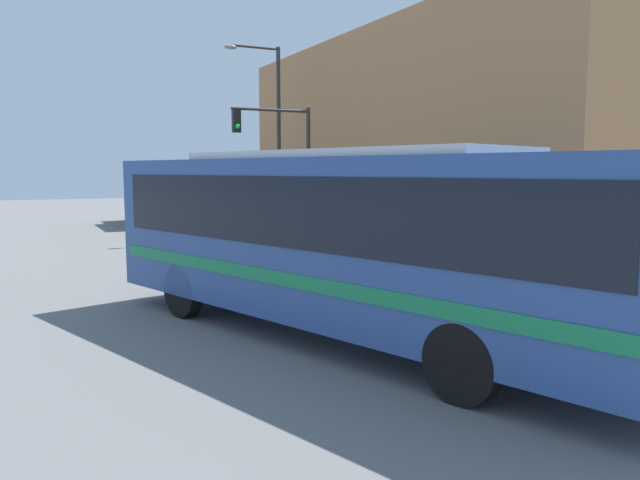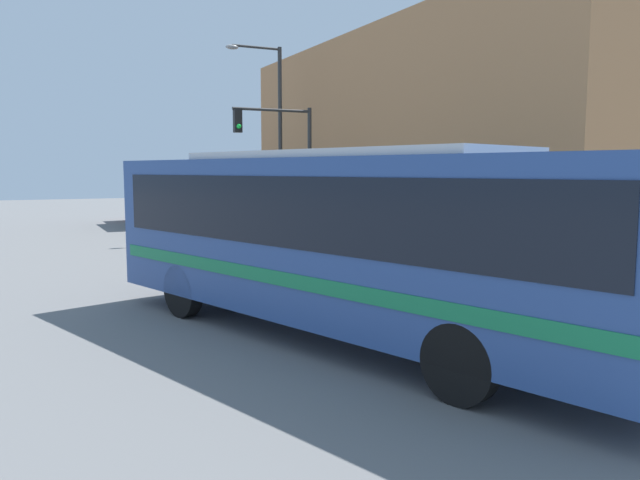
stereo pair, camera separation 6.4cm
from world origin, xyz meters
The scene contains 9 objects.
ground_plane centered at (0.00, 0.00, 0.00)m, with size 120.00×120.00×0.00m, color slate.
sidewalk centered at (5.73, 20.00, 0.08)m, with size 2.46×70.00×0.16m.
building_facade centered at (9.96, 12.01, 4.28)m, with size 6.00×22.01×8.56m.
city_bus centered at (-0.28, -0.26, 1.95)m, with size 5.84×11.67×3.36m.
delivery_truck centered at (1.78, 25.53, 1.80)m, with size 2.36×6.84×3.36m.
fire_hydrant centered at (5.10, 5.56, 0.51)m, with size 0.24×0.32×0.70m.
traffic_light_pole centered at (4.13, 13.00, 3.81)m, with size 3.28×0.35×5.32m.
street_lamp centered at (5.05, 16.33, 4.99)m, with size 2.56×0.28×8.25m.
pedestrian_near_corner centered at (6.00, 10.26, 1.06)m, with size 0.34×0.34×1.76m.
Camera 2 is at (-5.40, -9.84, 3.03)m, focal length 35.00 mm.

